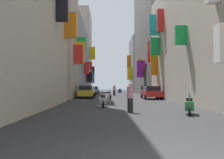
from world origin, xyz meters
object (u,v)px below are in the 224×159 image
at_px(pedestrian_near_left, 114,90).
at_px(traffic_light_far_corner, 146,74).
at_px(traffic_light_near_corner, 144,78).
at_px(scooter_white, 109,95).
at_px(scooter_silver, 103,100).
at_px(pedestrian_near_right, 142,90).
at_px(parked_car_yellow, 86,91).
at_px(parked_car_green, 89,91).
at_px(parked_car_silver, 94,90).
at_px(pedestrian_mid_street, 130,98).
at_px(parked_car_red, 151,92).
at_px(scooter_blue, 120,91).
at_px(parked_car_white, 95,89).
at_px(scooter_green, 189,106).
at_px(pedestrian_crossing, 115,90).

height_order(pedestrian_near_left, traffic_light_far_corner, traffic_light_far_corner).
bearing_deg(traffic_light_near_corner, scooter_white, -120.55).
xyz_separation_m(scooter_silver, pedestrian_near_right, (5.81, 19.99, 0.40)).
distance_m(pedestrian_near_right, traffic_light_near_corner, 2.25).
bearing_deg(pedestrian_near_left, pedestrian_near_right, -4.08).
relative_size(parked_car_yellow, pedestrian_near_right, 2.50).
bearing_deg(parked_car_green, scooter_silver, -83.21).
relative_size(parked_car_silver, pedestrian_mid_street, 2.46).
bearing_deg(traffic_light_far_corner, parked_car_red, -94.88).
height_order(parked_car_green, scooter_blue, parked_car_green).
bearing_deg(traffic_light_far_corner, parked_car_silver, 121.86).
relative_size(parked_car_white, pedestrian_near_left, 2.45).
bearing_deg(parked_car_red, scooter_white, -170.50).
xyz_separation_m(pedestrian_mid_street, traffic_light_near_corner, (4.46, 22.51, 1.92)).
distance_m(pedestrian_near_right, pedestrian_mid_street, 24.09).
xyz_separation_m(scooter_green, pedestrian_mid_street, (-2.99, 0.91, 0.37)).
bearing_deg(parked_car_silver, traffic_light_near_corner, -55.54).
height_order(scooter_blue, traffic_light_near_corner, traffic_light_near_corner).
height_order(scooter_silver, pedestrian_crossing, pedestrian_crossing).
bearing_deg(pedestrian_near_left, traffic_light_near_corner, -18.69).
height_order(parked_car_silver, pedestrian_mid_street, pedestrian_mid_street).
bearing_deg(scooter_green, parked_car_white, 98.84).
bearing_deg(parked_car_yellow, parked_car_white, 90.31).
xyz_separation_m(parked_car_red, traffic_light_far_corner, (0.61, 7.17, 2.43)).
relative_size(scooter_green, traffic_light_far_corner, 0.39).
bearing_deg(scooter_blue, scooter_white, -96.34).
xyz_separation_m(parked_car_silver, scooter_white, (2.68, -21.12, -0.28)).
height_order(scooter_silver, scooter_green, same).
distance_m(pedestrian_crossing, traffic_light_near_corner, 10.64).
bearing_deg(parked_car_white, scooter_green, -81.16).
distance_m(parked_car_silver, scooter_silver, 30.71).
bearing_deg(parked_car_white, traffic_light_near_corner, -68.31).
height_order(scooter_white, pedestrian_near_right, pedestrian_near_right).
relative_size(parked_car_silver, scooter_green, 2.21).
xyz_separation_m(parked_car_yellow, pedestrian_near_right, (8.04, 6.89, 0.06)).
relative_size(traffic_light_near_corner, traffic_light_far_corner, 0.85).
bearing_deg(scooter_blue, parked_car_silver, -154.48).
distance_m(parked_car_white, traffic_light_far_corner, 24.04).
xyz_separation_m(parked_car_silver, scooter_blue, (5.31, 2.53, -0.28)).
distance_m(scooter_silver, scooter_blue, 33.32).
bearing_deg(traffic_light_near_corner, pedestrian_crossing, 113.19).
distance_m(parked_car_red, scooter_blue, 22.95).
height_order(parked_car_red, traffic_light_near_corner, traffic_light_near_corner).
relative_size(scooter_silver, pedestrian_near_left, 1.14).
bearing_deg(scooter_green, scooter_blue, 92.07).
relative_size(parked_car_red, pedestrian_mid_street, 2.39).
xyz_separation_m(scooter_silver, scooter_white, (0.56, 9.52, -0.00)).
height_order(parked_car_yellow, scooter_white, parked_car_yellow).
height_order(parked_car_green, parked_car_red, parked_car_red).
bearing_deg(pedestrian_near_left, scooter_green, -83.12).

